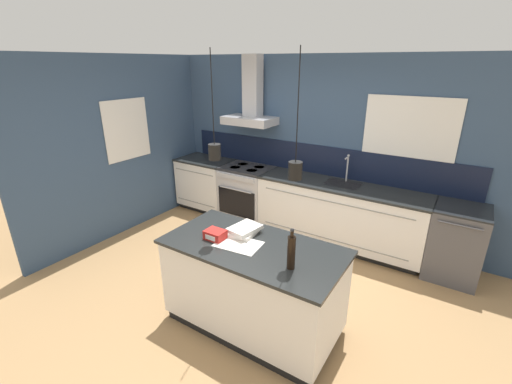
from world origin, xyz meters
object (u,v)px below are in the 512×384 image
at_px(dishwasher, 456,242).
at_px(book_stack, 245,230).
at_px(oven_range, 247,194).
at_px(bottle_on_island, 291,252).
at_px(red_supply_box, 215,235).

distance_m(dishwasher, book_stack, 2.64).
bearing_deg(oven_range, dishwasher, 0.08).
xyz_separation_m(bottle_on_island, book_stack, (-0.65, 0.29, -0.11)).
bearing_deg(red_supply_box, book_stack, 52.15).
height_order(dishwasher, book_stack, book_stack).
bearing_deg(red_supply_box, oven_range, 116.74).
xyz_separation_m(oven_range, bottle_on_island, (1.90, -2.18, 0.61)).
distance_m(oven_range, dishwasher, 3.03).
bearing_deg(bottle_on_island, dishwasher, 62.70).
xyz_separation_m(dishwasher, bottle_on_island, (-1.13, -2.18, 0.61)).
relative_size(oven_range, book_stack, 2.59).
bearing_deg(bottle_on_island, red_supply_box, 176.57).
bearing_deg(oven_range, bottle_on_island, -48.82).
distance_m(oven_range, bottle_on_island, 2.95).
relative_size(bottle_on_island, book_stack, 1.00).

